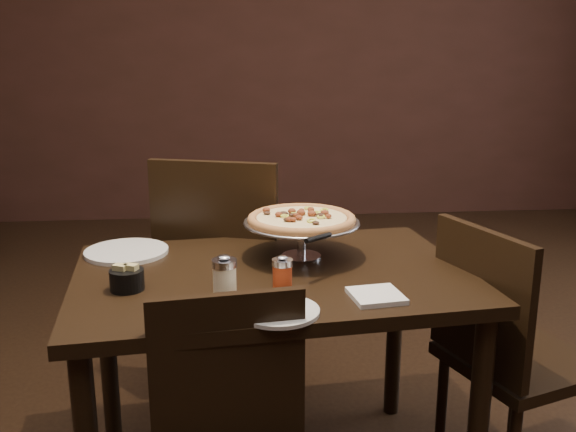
{
  "coord_description": "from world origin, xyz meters",
  "views": [
    {
      "loc": [
        -0.1,
        -1.74,
        1.37
      ],
      "look_at": [
        0.06,
        0.11,
        0.88
      ],
      "focal_mm": 40.0,
      "sensor_mm": 36.0,
      "label": 1
    }
  ],
  "objects": [
    {
      "name": "room",
      "position": [
        0.06,
        0.03,
        1.4
      ],
      "size": [
        6.04,
        7.04,
        2.84
      ],
      "color": "black",
      "rests_on": "ground"
    },
    {
      "name": "dining_table",
      "position": [
        0.01,
        0.06,
        0.63
      ],
      "size": [
        1.24,
        0.9,
        0.73
      ],
      "rotation": [
        0.0,
        0.0,
        0.11
      ],
      "color": "black",
      "rests_on": "ground"
    },
    {
      "name": "pizza_stand",
      "position": [
        0.11,
        0.19,
        0.85
      ],
      "size": [
        0.37,
        0.37,
        0.15
      ],
      "color": "silver",
      "rests_on": "dining_table"
    },
    {
      "name": "parmesan_shaker",
      "position": [
        -0.13,
        -0.12,
        0.78
      ],
      "size": [
        0.07,
        0.07,
        0.12
      ],
      "color": "#F4E6BE",
      "rests_on": "dining_table"
    },
    {
      "name": "pepper_flake_shaker",
      "position": [
        0.03,
        -0.09,
        0.77
      ],
      "size": [
        0.06,
        0.06,
        0.1
      ],
      "color": "maroon",
      "rests_on": "dining_table"
    },
    {
      "name": "packet_caddy",
      "position": [
        -0.39,
        -0.05,
        0.76
      ],
      "size": [
        0.09,
        0.09,
        0.07
      ],
      "rotation": [
        0.0,
        0.0,
        -0.42
      ],
      "color": "black",
      "rests_on": "dining_table"
    },
    {
      "name": "napkin_stack",
      "position": [
        0.27,
        -0.17,
        0.73
      ],
      "size": [
        0.15,
        0.15,
        0.01
      ],
      "primitive_type": "cube",
      "rotation": [
        0.0,
        0.0,
        0.14
      ],
      "color": "silver",
      "rests_on": "dining_table"
    },
    {
      "name": "plate_left",
      "position": [
        -0.45,
        0.28,
        0.73
      ],
      "size": [
        0.27,
        0.27,
        0.01
      ],
      "primitive_type": "cylinder",
      "color": "silver",
      "rests_on": "dining_table"
    },
    {
      "name": "plate_near",
      "position": [
        0.01,
        -0.25,
        0.73
      ],
      "size": [
        0.21,
        0.21,
        0.01
      ],
      "primitive_type": "cylinder",
      "color": "silver",
      "rests_on": "dining_table"
    },
    {
      "name": "serving_spatula",
      "position": [
        0.14,
        -0.0,
        0.85
      ],
      "size": [
        0.14,
        0.14,
        0.02
      ],
      "rotation": [
        0.0,
        0.0,
        -0.84
      ],
      "color": "silver",
      "rests_on": "pizza_stand"
    },
    {
      "name": "chair_far",
      "position": [
        -0.13,
        0.59,
        0.54
      ],
      "size": [
        0.58,
        0.58,
        0.99
      ],
      "rotation": [
        0.0,
        0.0,
        2.85
      ],
      "color": "black",
      "rests_on": "ground"
    },
    {
      "name": "chair_side",
      "position": [
        0.73,
        0.01,
        0.47
      ],
      "size": [
        0.52,
        0.52,
        0.87
      ],
      "rotation": [
        0.0,
        0.0,
        1.91
      ],
      "color": "black",
      "rests_on": "ground"
    }
  ]
}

